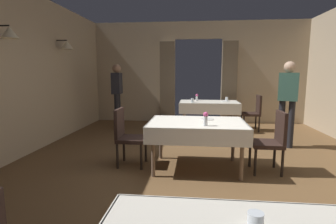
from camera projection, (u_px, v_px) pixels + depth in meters
ground at (199, 172)px, 3.96m from camera, size 10.08×10.08×0.00m
wall_back at (198, 73)px, 7.85m from camera, size 6.40×0.27×3.00m
dining_table_mid at (197, 127)px, 4.03m from camera, size 1.48×1.07×0.75m
dining_table_far at (209, 105)px, 6.85m from camera, size 1.54×0.90×0.75m
chair_mid_left at (127, 134)px, 4.20m from camera, size 0.44×0.44×0.93m
chair_mid_right at (272, 139)px, 3.90m from camera, size 0.44×0.44×0.93m
chair_far_right at (254, 111)px, 6.74m from camera, size 0.44×0.44×0.93m
glass_near_b at (255, 221)px, 1.24m from camera, size 0.08×0.08×0.08m
flower_vase_mid at (206, 118)px, 3.67m from camera, size 0.07×0.07×0.20m
plate_mid_b at (207, 119)px, 4.19m from camera, size 0.21×0.21×0.01m
flower_vase_far at (197, 97)px, 7.01m from camera, size 0.07×0.07×0.19m
plate_far_b at (225, 101)px, 6.83m from camera, size 0.21×0.21×0.01m
glass_far_c at (227, 99)px, 7.07m from camera, size 0.08×0.08×0.10m
glass_far_d at (192, 100)px, 6.61m from camera, size 0.07×0.07×0.11m
person_waiter_by_doorway at (117, 91)px, 6.84m from camera, size 0.24×0.37×1.72m
person_diner_standing_aside at (288, 97)px, 5.14m from camera, size 0.41×0.33×1.72m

